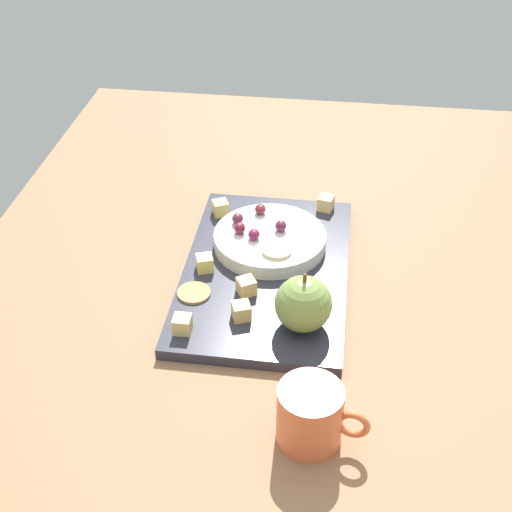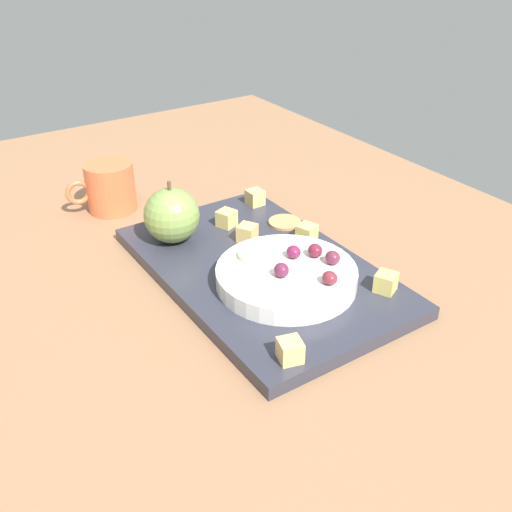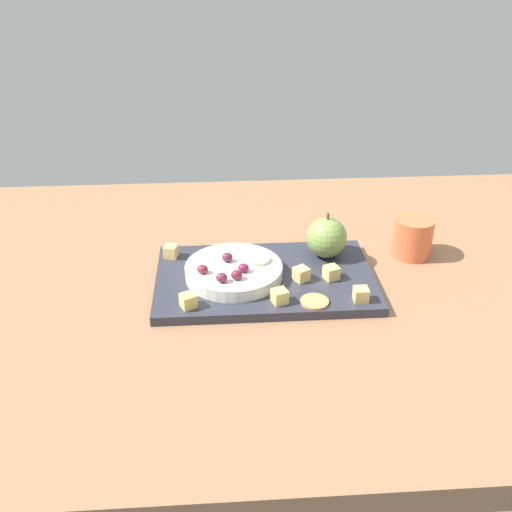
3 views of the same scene
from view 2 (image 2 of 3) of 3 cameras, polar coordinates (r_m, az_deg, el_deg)
name	(u,v)px [view 2 (image 2 of 3)]	position (r cm, az deg, el deg)	size (l,w,h in cm)	color
table	(233,278)	(81.97, -2.21, -2.10)	(137.32, 96.23, 4.52)	#916747
platter	(260,270)	(77.74, 0.41, -1.36)	(39.36, 24.46, 1.73)	#2E303C
serving_dish	(286,276)	(72.86, 2.96, -1.97)	(17.52, 17.52, 2.26)	white
apple_whole	(172,215)	(81.97, -8.17, 3.92)	(7.74, 7.74, 7.74)	#7C9A4A
apple_stem	(169,186)	(80.07, -8.40, 6.77)	(0.50, 0.50, 1.20)	brown
cheese_cube_0	(227,218)	(86.30, -2.87, 3.66)	(2.39, 2.39, 2.39)	#F4D372
cheese_cube_1	(255,197)	(92.64, -0.09, 5.70)	(2.39, 2.39, 2.39)	#E4C873
cheese_cube_2	(307,233)	(82.57, 4.94, 2.24)	(2.39, 2.39, 2.39)	#E8D36F
cheese_cube_3	(386,282)	(73.22, 12.46, -2.50)	(2.39, 2.39, 2.39)	#E0CD69
cheese_cube_4	(290,350)	(61.37, 3.32, -9.12)	(2.39, 2.39, 2.39)	#F3CA74
cheese_cube_5	(247,233)	(82.24, -0.85, 2.24)	(2.39, 2.39, 2.39)	#F3C774
cracker_0	(285,222)	(87.37, 2.80, 3.29)	(4.85, 4.85, 0.40)	tan
grape_0	(333,258)	(73.29, 7.44, -0.16)	(1.96, 1.76, 1.73)	maroon
grape_1	(330,278)	(69.43, 7.16, -2.12)	(1.96, 1.76, 1.59)	maroon
grape_2	(282,270)	(70.29, 2.52, -1.36)	(1.96, 1.76, 1.76)	#65223F
grape_3	(294,252)	(74.14, 3.66, 0.39)	(1.96, 1.76, 1.61)	maroon
grape_4	(315,251)	(74.55, 5.75, 0.53)	(1.96, 1.76, 1.73)	maroon
apple_slice_0	(254,255)	(74.30, -0.18, 0.08)	(4.53, 4.53, 0.60)	beige
cup	(110,187)	(96.69, -13.99, 6.50)	(7.67, 10.85, 7.80)	#E46A3E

